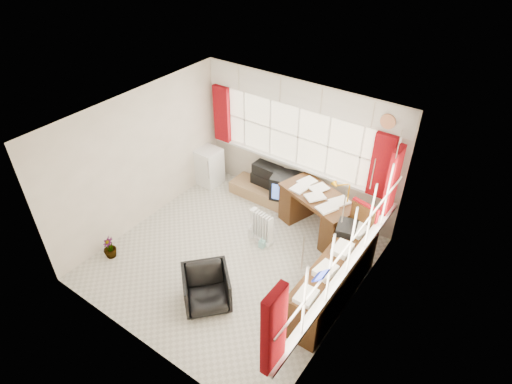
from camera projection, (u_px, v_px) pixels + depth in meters
ground at (233, 259)px, 7.22m from camera, size 4.00×4.00×0.00m
room_walls at (230, 186)px, 6.34m from camera, size 4.00×4.00×4.00m
window_back at (296, 162)px, 7.95m from camera, size 3.70×0.12×3.60m
window_right at (345, 268)px, 5.76m from camera, size 0.12×3.70×3.60m
curtains at (315, 180)px, 6.55m from camera, size 3.83×3.83×1.15m
overhead_cabinets at (325, 134)px, 6.09m from camera, size 3.98×3.98×0.48m
desk at (317, 211)px, 7.54m from camera, size 1.54×1.09×0.84m
desk_lamp at (349, 189)px, 6.98m from camera, size 0.18×0.16×0.41m
task_chair at (357, 233)px, 6.83m from camera, size 0.57×0.60×1.15m
office_chair at (207, 289)px, 6.29m from camera, size 0.96×0.95×0.62m
radiator at (262, 230)px, 7.45m from camera, size 0.42×0.21×0.60m
credenza at (333, 280)px, 6.32m from camera, size 0.50×2.00×0.85m
file_tray at (347, 228)px, 6.62m from camera, size 0.39×0.45×0.13m
tv_bench at (264, 193)px, 8.54m from camera, size 1.40×0.50×0.25m
crt_tv at (286, 186)px, 8.10m from camera, size 0.63×0.60×0.48m
hifi_stack at (269, 174)px, 8.47m from camera, size 0.64×0.41×0.45m
mini_fridge at (209, 167)px, 8.84m from camera, size 0.48×0.49×0.79m
spray_bottle_a at (251, 231)px, 7.57m from camera, size 0.14×0.14×0.30m
spray_bottle_b at (262, 242)px, 7.39m from camera, size 0.10×0.11×0.21m
flower_vase at (110, 248)px, 7.16m from camera, size 0.27×0.27×0.39m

